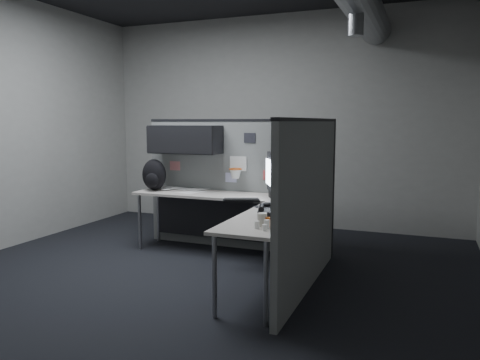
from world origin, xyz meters
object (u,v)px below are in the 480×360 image
at_px(backpack, 154,175).
at_px(monitor, 290,175).
at_px(keyboard, 241,200).
at_px(desk, 236,209).
at_px(phone, 269,212).

bearing_deg(backpack, monitor, -0.31).
xyz_separation_m(keyboard, backpack, (-1.35, 0.39, 0.18)).
xyz_separation_m(desk, keyboard, (0.12, -0.14, 0.13)).
height_order(phone, backpack, backpack).
bearing_deg(keyboard, desk, 152.14).
distance_m(monitor, keyboard, 0.63).
bearing_deg(phone, backpack, 143.87).
xyz_separation_m(phone, backpack, (-1.87, 1.05, 0.15)).
height_order(desk, monitor, monitor).
distance_m(desk, backpack, 1.29).
xyz_separation_m(desk, monitor, (0.57, 0.23, 0.39)).
bearing_deg(phone, keyboard, 121.87).
bearing_deg(monitor, desk, -139.89).
bearing_deg(desk, backpack, 168.25).
bearing_deg(keyboard, backpack, -175.22).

